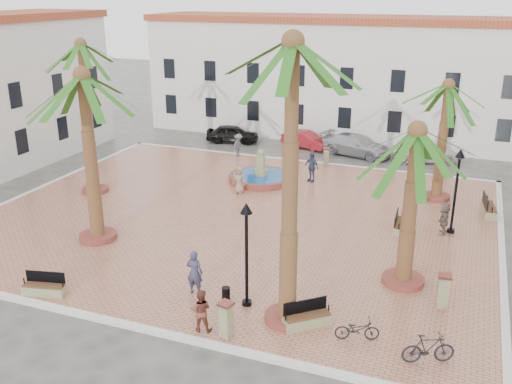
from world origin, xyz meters
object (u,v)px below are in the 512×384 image
palm_s (292,74)px  pedestrian_fountain_b (311,167)px  palm_ne (447,100)px  bench_e (400,225)px  bollard_e (443,290)px  pedestrian_fountain_a (239,180)px  bench_ne (489,209)px  bollard_se (226,319)px  bench_s (44,288)px  car_black (233,134)px  cyclist_a (195,272)px  car_white (425,152)px  bicycle_a (357,329)px  litter_bin (226,295)px  bollard_n (326,157)px  palm_sw (84,96)px  bench_se (307,319)px  pedestrian_north (238,145)px  fountain (261,177)px  bicycle_b (428,349)px  lamppost_e (457,177)px  pedestrian_east (444,218)px  car_red (306,140)px  cyclist_b (201,310)px  palm_e (415,153)px  car_silver (356,145)px  lamppost_s (246,237)px  palm_nw (82,61)px

palm_s → pedestrian_fountain_b: (-3.54, 15.60, -7.93)m
palm_ne → bench_e: palm_ne is taller
bollard_e → pedestrian_fountain_a: (-12.07, 9.02, 0.09)m
bench_ne → bollard_se: 17.52m
bench_s → car_black: bearing=83.2°
cyclist_a → car_white: bearing=-108.2°
car_white → bicycle_a: bearing=163.2°
palm_ne → litter_bin: palm_ne is taller
bollard_n → bicycle_a: 20.34m
palm_sw → cyclist_a: 9.47m
palm_ne → cyclist_a: size_ratio=3.71×
bench_se → pedestrian_north: 21.99m
bollard_e → car_black: 26.55m
fountain → bench_e: (9.18, -4.74, -0.02)m
palm_ne → bollard_e: 13.24m
bicycle_b → palm_s: bearing=56.8°
palm_sw → car_white: bearing=56.0°
palm_s → lamppost_e: palm_s is taller
pedestrian_fountain_a → pedestrian_east: 11.76m
palm_sw → bicycle_a: (13.33, -3.81, -6.48)m
car_red → bench_s: bearing=-168.5°
palm_sw → bench_ne: size_ratio=4.05×
litter_bin → lamppost_e: bearing=52.7°
bicycle_b → car_red: car_red is taller
bicycle_a → cyclist_b: size_ratio=0.97×
palm_e → bench_ne: size_ratio=3.34×
bench_ne → fountain: bearing=79.1°
cyclist_a → lamppost_e: bearing=-134.5°
bollard_se → car_white: 25.31m
bollard_e → pedestrian_east: bearing=93.6°
palm_s → bench_s: 12.93m
palm_ne → bollard_n: palm_ne is taller
bench_s → car_silver: bearing=60.9°
bench_s → bollard_n: 21.63m
bench_e → car_red: size_ratio=0.47×
cyclist_b → car_red: bearing=-96.2°
bench_s → bollard_e: bearing=4.7°
bench_s → bench_ne: 22.37m
litter_bin → car_silver: size_ratio=0.12×
palm_s → bollard_n: bearing=100.4°
bollard_se → pedestrian_fountain_b: 17.40m
bench_ne → car_silver: bearing=37.1°
litter_bin → car_white: size_ratio=0.14×
lamppost_e → pedestrian_fountain_b: lamppost_e is taller
lamppost_s → pedestrian_north: lamppost_s is taller
palm_nw → pedestrian_north: 13.10m
cyclist_b → bicycle_b: (7.62, 0.95, -0.27)m
lamppost_s → pedestrian_east: 11.83m
palm_ne → pedestrian_fountain_a: (-10.90, -3.19, -4.90)m
cyclist_a → pedestrian_fountain_b: (0.45, 15.07, 0.01)m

